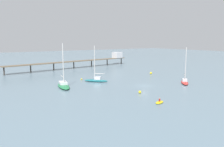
# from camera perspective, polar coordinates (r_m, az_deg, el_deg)

# --- Properties ---
(ground_plane) EXTENTS (400.00, 400.00, 0.00)m
(ground_plane) POSITION_cam_1_polar(r_m,az_deg,el_deg) (66.31, 8.19, -3.06)
(ground_plane) COLOR slate
(pier) EXTENTS (62.33, 11.27, 6.41)m
(pier) POSITION_cam_1_polar(r_m,az_deg,el_deg) (111.85, -4.58, 3.75)
(pier) COLOR brown
(pier) RESTS_ON ground_plane
(sailboat_green) EXTENTS (4.77, 9.96, 12.21)m
(sailboat_green) POSITION_cam_1_polar(r_m,az_deg,el_deg) (64.99, -12.08, -2.79)
(sailboat_green) COLOR #287F4C
(sailboat_green) RESTS_ON ground_plane
(sailboat_teal) EXTENTS (6.51, 6.91, 11.33)m
(sailboat_teal) POSITION_cam_1_polar(r_m,az_deg,el_deg) (71.67, -3.97, -1.52)
(sailboat_teal) COLOR #1E727A
(sailboat_teal) RESTS_ON ground_plane
(sailboat_red) EXTENTS (6.45, 6.38, 10.97)m
(sailboat_red) POSITION_cam_1_polar(r_m,az_deg,el_deg) (72.25, 17.75, -1.88)
(sailboat_red) COLOR red
(sailboat_red) RESTS_ON ground_plane
(dinghy_yellow) EXTENTS (2.98, 2.07, 1.14)m
(dinghy_yellow) POSITION_cam_1_polar(r_m,az_deg,el_deg) (49.23, 11.82, -7.02)
(dinghy_yellow) COLOR yellow
(dinghy_yellow) RESTS_ON ground_plane
(mooring_buoy_inner) EXTENTS (0.52, 0.52, 0.52)m
(mooring_buoy_inner) POSITION_cam_1_polar(r_m,az_deg,el_deg) (75.43, -7.63, -1.43)
(mooring_buoy_inner) COLOR yellow
(mooring_buoy_inner) RESTS_ON ground_plane
(mooring_buoy_near) EXTENTS (0.86, 0.86, 0.86)m
(mooring_buoy_near) POSITION_cam_1_polar(r_m,az_deg,el_deg) (88.21, 9.72, 0.09)
(mooring_buoy_near) COLOR yellow
(mooring_buoy_near) RESTS_ON ground_plane
(mooring_buoy_outer) EXTENTS (0.71, 0.71, 0.71)m
(mooring_buoy_outer) POSITION_cam_1_polar(r_m,az_deg,el_deg) (56.85, 7.00, -4.63)
(mooring_buoy_outer) COLOR yellow
(mooring_buoy_outer) RESTS_ON ground_plane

